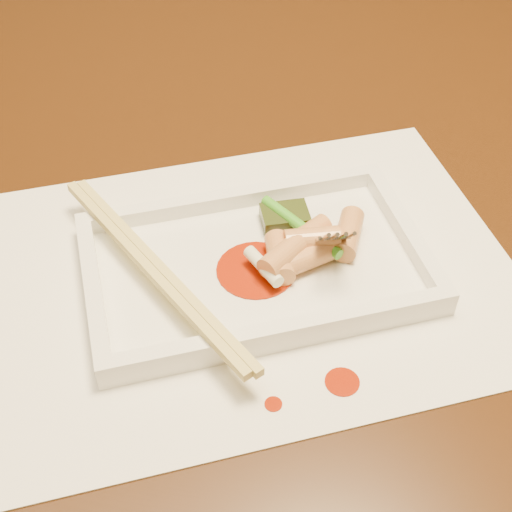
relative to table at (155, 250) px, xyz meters
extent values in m
cube|color=black|center=(0.00, 0.00, 0.08)|extent=(1.40, 0.90, 0.04)
cylinder|color=black|center=(0.62, 0.37, -0.29)|extent=(0.07, 0.07, 0.71)
cube|color=white|center=(0.07, -0.15, 0.10)|extent=(0.40, 0.30, 0.00)
cylinder|color=#981D04|center=(0.10, -0.27, 0.10)|extent=(0.02, 0.02, 0.00)
cylinder|color=#981D04|center=(0.05, -0.27, 0.10)|extent=(0.01, 0.01, 0.00)
cube|color=white|center=(0.07, -0.15, 0.11)|extent=(0.26, 0.16, 0.01)
cube|color=white|center=(0.07, -0.08, 0.12)|extent=(0.26, 0.01, 0.01)
cube|color=white|center=(0.07, -0.23, 0.12)|extent=(0.26, 0.01, 0.01)
cube|color=white|center=(-0.06, -0.15, 0.12)|extent=(0.01, 0.14, 0.01)
cube|color=white|center=(0.19, -0.15, 0.12)|extent=(0.01, 0.14, 0.01)
cube|color=black|center=(0.10, -0.11, 0.12)|extent=(0.04, 0.03, 0.01)
cylinder|color=#EAEACC|center=(0.07, -0.17, 0.12)|extent=(0.02, 0.04, 0.01)
cylinder|color=#318D16|center=(0.11, -0.13, 0.12)|extent=(0.05, 0.08, 0.01)
cube|color=#D0BD68|center=(-0.02, -0.15, 0.13)|extent=(0.10, 0.23, 0.01)
cube|color=#D0BD68|center=(-0.01, -0.15, 0.13)|extent=(0.10, 0.23, 0.01)
cylinder|color=#981D04|center=(0.06, -0.16, 0.11)|extent=(0.06, 0.06, 0.00)
cylinder|color=tan|center=(0.14, -0.15, 0.12)|extent=(0.04, 0.05, 0.02)
cylinder|color=tan|center=(0.11, -0.15, 0.12)|extent=(0.04, 0.02, 0.02)
cylinder|color=tan|center=(0.08, -0.16, 0.13)|extent=(0.04, 0.04, 0.02)
cylinder|color=tan|center=(0.11, -0.14, 0.12)|extent=(0.05, 0.04, 0.02)
cylinder|color=tan|center=(0.10, -0.17, 0.12)|extent=(0.05, 0.03, 0.02)
cylinder|color=tan|center=(0.11, -0.15, 0.13)|extent=(0.04, 0.03, 0.02)
cylinder|color=tan|center=(0.08, -0.16, 0.12)|extent=(0.03, 0.05, 0.02)
camera|label=1|loc=(-0.03, -0.52, 0.50)|focal=50.00mm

